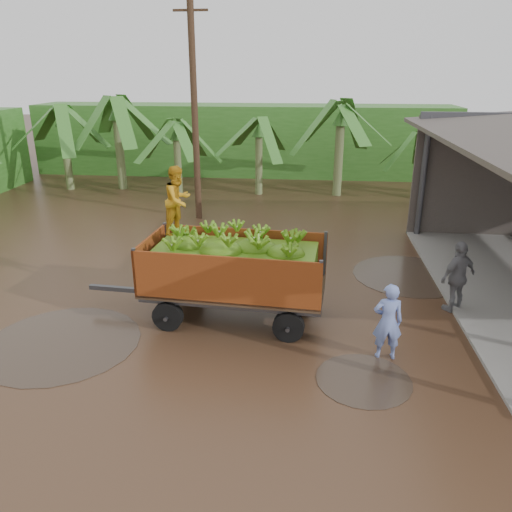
{
  "coord_description": "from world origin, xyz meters",
  "views": [
    {
      "loc": [
        1.46,
        -11.06,
        5.4
      ],
      "look_at": [
        0.37,
        -0.38,
        1.34
      ],
      "focal_mm": 35.0,
      "sensor_mm": 36.0,
      "label": 1
    }
  ],
  "objects_px": {
    "man_grey": "(458,277)",
    "utility_pole": "(195,111)",
    "man_blue": "(388,322)",
    "banana_trailer": "(233,268)"
  },
  "relations": [
    {
      "from": "banana_trailer",
      "to": "man_blue",
      "type": "xyz_separation_m",
      "value": [
        3.23,
        -1.39,
        -0.44
      ]
    },
    {
      "from": "utility_pole",
      "to": "man_grey",
      "type": "bearing_deg",
      "value": -42.81
    },
    {
      "from": "man_blue",
      "to": "utility_pole",
      "type": "distance_m",
      "value": 11.42
    },
    {
      "from": "banana_trailer",
      "to": "utility_pole",
      "type": "height_order",
      "value": "utility_pole"
    },
    {
      "from": "man_grey",
      "to": "utility_pole",
      "type": "distance_m",
      "value": 10.88
    },
    {
      "from": "banana_trailer",
      "to": "man_blue",
      "type": "bearing_deg",
      "value": -18.79
    },
    {
      "from": "man_blue",
      "to": "man_grey",
      "type": "relative_size",
      "value": 0.92
    },
    {
      "from": "man_grey",
      "to": "utility_pole",
      "type": "height_order",
      "value": "utility_pole"
    },
    {
      "from": "banana_trailer",
      "to": "utility_pole",
      "type": "bearing_deg",
      "value": 111.96
    },
    {
      "from": "banana_trailer",
      "to": "utility_pole",
      "type": "relative_size",
      "value": 0.72
    }
  ]
}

